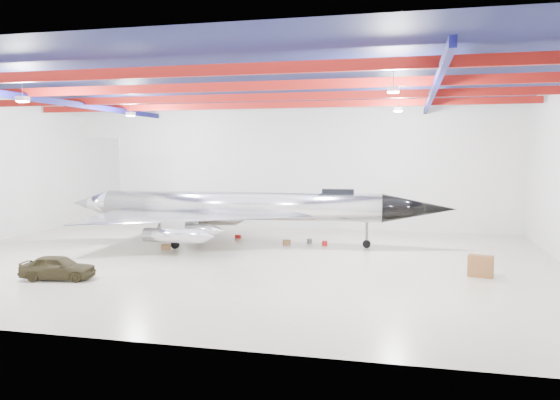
# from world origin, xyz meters

# --- Properties ---
(floor) EXTENTS (40.00, 40.00, 0.00)m
(floor) POSITION_xyz_m (0.00, 0.00, 0.00)
(floor) COLOR #BCB495
(floor) RESTS_ON ground
(wall_back) EXTENTS (40.00, 0.00, 40.00)m
(wall_back) POSITION_xyz_m (0.00, 15.00, 5.50)
(wall_back) COLOR silver
(wall_back) RESTS_ON floor
(ceiling) EXTENTS (40.00, 40.00, 0.00)m
(ceiling) POSITION_xyz_m (0.00, 0.00, 11.00)
(ceiling) COLOR #0A0F38
(ceiling) RESTS_ON wall_back
(ceiling_structure) EXTENTS (39.50, 29.50, 1.08)m
(ceiling_structure) POSITION_xyz_m (0.00, 0.00, 10.32)
(ceiling_structure) COLOR maroon
(ceiling_structure) RESTS_ON ceiling
(jet_aircraft) EXTENTS (28.68, 17.37, 7.82)m
(jet_aircraft) POSITION_xyz_m (-1.26, 5.72, 2.56)
(jet_aircraft) COLOR silver
(jet_aircraft) RESTS_ON floor
(jeep) EXTENTS (4.09, 2.24, 1.32)m
(jeep) POSITION_xyz_m (-7.34, -7.14, 0.66)
(jeep) COLOR #342E1A
(jeep) RESTS_ON floor
(desk) EXTENTS (1.42, 0.96, 1.18)m
(desk) POSITION_xyz_m (14.69, -1.36, 0.59)
(desk) COLOR brown
(desk) RESTS_ON floor
(crate_ply) EXTENTS (0.55, 0.45, 0.38)m
(crate_ply) POSITION_xyz_m (-5.58, 2.42, 0.19)
(crate_ply) COLOR olive
(crate_ply) RESTS_ON floor
(toolbox_red) EXTENTS (0.44, 0.37, 0.28)m
(toolbox_red) POSITION_xyz_m (-2.24, 8.42, 0.14)
(toolbox_red) COLOR #AB1111
(toolbox_red) RESTS_ON floor
(parts_bin) EXTENTS (0.64, 0.59, 0.36)m
(parts_bin) POSITION_xyz_m (2.17, 6.29, 0.18)
(parts_bin) COLOR olive
(parts_bin) RESTS_ON floor
(crate_small) EXTENTS (0.40, 0.36, 0.23)m
(crate_small) POSITION_xyz_m (-8.43, 7.50, 0.12)
(crate_small) COLOR #59595B
(crate_small) RESTS_ON floor
(tool_chest) EXTENTS (0.51, 0.51, 0.36)m
(tool_chest) POSITION_xyz_m (4.94, 6.59, 0.18)
(tool_chest) COLOR #AB1111
(tool_chest) RESTS_ON floor
(spares_box) EXTENTS (0.50, 0.50, 0.36)m
(spares_box) POSITION_xyz_m (3.70, 7.28, 0.18)
(spares_box) COLOR #59595B
(spares_box) RESTS_ON floor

